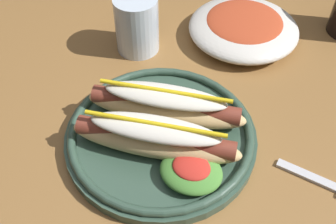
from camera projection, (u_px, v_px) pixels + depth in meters
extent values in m
cube|color=olive|center=(206.00, 124.00, 0.62)|extent=(1.12, 0.99, 0.04)
cylinder|color=olive|center=(91.00, 69.00, 1.25)|extent=(0.06, 0.06, 0.70)
cylinder|color=#334C3D|center=(161.00, 137.00, 0.57)|extent=(0.27, 0.27, 0.02)
torus|color=#334C3D|center=(161.00, 132.00, 0.56)|extent=(0.26, 0.26, 0.01)
ellipsoid|color=tan|center=(155.00, 141.00, 0.53)|extent=(0.24, 0.08, 0.04)
cylinder|color=brown|center=(155.00, 137.00, 0.52)|extent=(0.21, 0.05, 0.03)
ellipsoid|color=silver|center=(155.00, 129.00, 0.51)|extent=(0.18, 0.07, 0.02)
cylinder|color=yellow|center=(155.00, 124.00, 0.50)|extent=(0.18, 0.03, 0.01)
ellipsoid|color=tan|center=(165.00, 109.00, 0.57)|extent=(0.24, 0.08, 0.04)
cylinder|color=brown|center=(165.00, 105.00, 0.56)|extent=(0.21, 0.05, 0.03)
ellipsoid|color=silver|center=(165.00, 96.00, 0.55)|extent=(0.18, 0.07, 0.02)
cylinder|color=yellow|center=(165.00, 91.00, 0.54)|extent=(0.18, 0.03, 0.01)
ellipsoid|color=#4C8C38|center=(191.00, 171.00, 0.51)|extent=(0.08, 0.07, 0.02)
ellipsoid|color=red|center=(191.00, 167.00, 0.50)|extent=(0.05, 0.04, 0.01)
cube|color=silver|center=(308.00, 176.00, 0.53)|extent=(0.09, 0.03, 0.00)
cylinder|color=silver|center=(137.00, 24.00, 0.68)|extent=(0.08, 0.08, 0.10)
ellipsoid|color=silver|center=(243.00, 28.00, 0.72)|extent=(0.20, 0.20, 0.04)
ellipsoid|color=#B74223|center=(244.00, 22.00, 0.71)|extent=(0.14, 0.14, 0.02)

